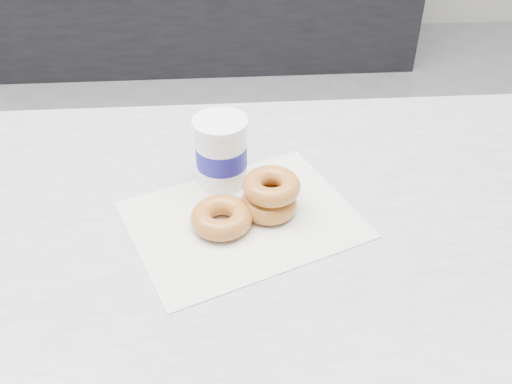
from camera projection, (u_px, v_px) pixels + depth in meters
ground at (211, 311)px, 1.91m from camera, size 5.00×5.00×0.00m
wax_paper at (243, 219)px, 0.89m from camera, size 0.41×0.37×0.00m
donut_single at (221, 217)px, 0.87m from camera, size 0.10×0.10×0.03m
donut_stack at (270, 195)px, 0.89m from camera, size 0.13×0.13×0.06m
coffee_cup at (221, 152)px, 0.93m from camera, size 0.10×0.10×0.12m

